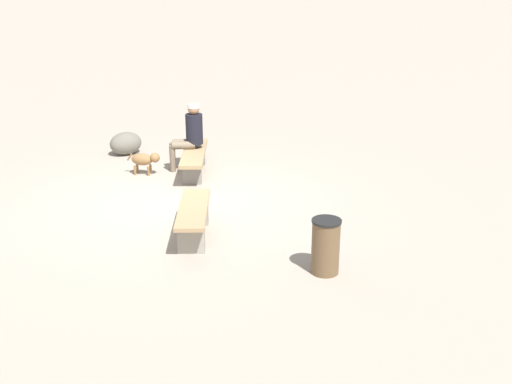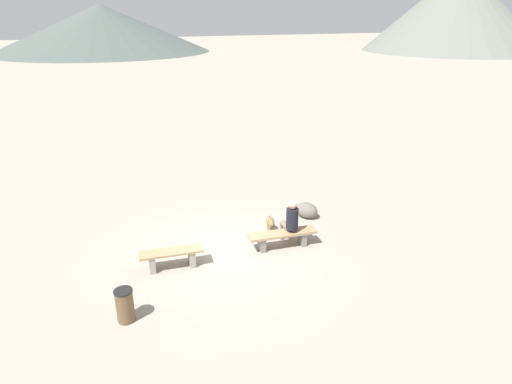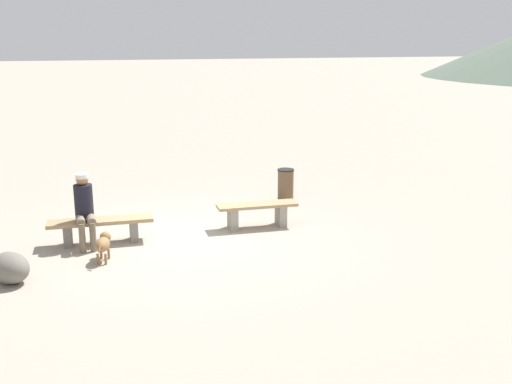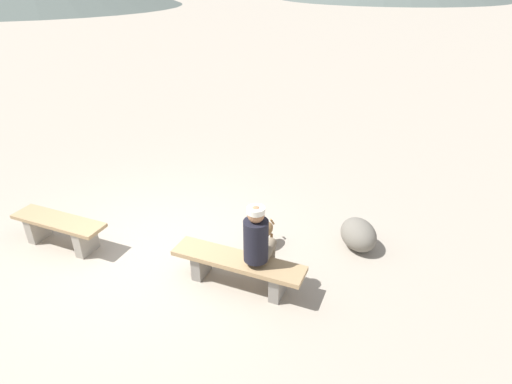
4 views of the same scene
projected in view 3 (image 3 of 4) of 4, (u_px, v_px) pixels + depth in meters
The scene contains 7 objects.
ground at pixel (189, 240), 11.12m from camera, with size 210.00×210.00×0.06m, color #9E9384.
bench_left at pixel (257, 212), 11.74m from camera, with size 1.60×0.54×0.48m.
bench_right at pixel (101, 226), 10.82m from camera, with size 1.89×0.57×0.45m.
seated_person at pixel (84, 205), 10.56m from camera, with size 0.33×0.66×1.32m.
dog at pixel (103, 243), 9.95m from camera, with size 0.34×0.64×0.44m.
trash_bin at pixel (286, 185), 13.67m from camera, with size 0.38×0.38×0.74m.
boulder at pixel (10, 268), 9.05m from camera, with size 0.69×0.51×0.48m, color #6B665B.
Camera 3 is at (2.31, 10.37, 3.59)m, focal length 41.90 mm.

